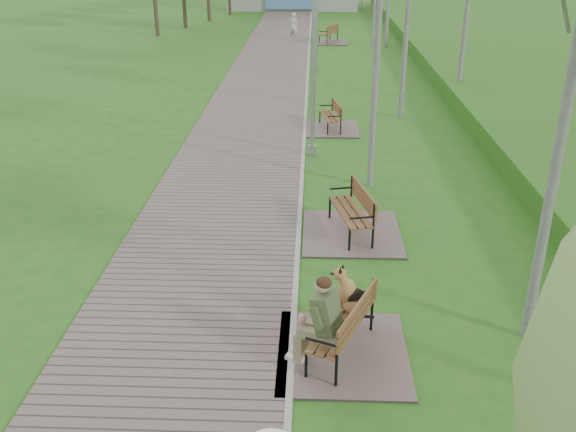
% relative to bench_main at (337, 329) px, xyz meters
% --- Properties ---
extents(walkway, '(3.50, 67.00, 0.04)m').
position_rel_bench_main_xyz_m(walkway, '(-2.41, 16.31, -0.45)').
color(walkway, '#6E5E59').
rests_on(walkway, ground).
extents(kerb, '(0.10, 67.00, 0.05)m').
position_rel_bench_main_xyz_m(kerb, '(-0.66, 16.31, -0.44)').
color(kerb, '#999993').
rests_on(kerb, ground).
extents(bench_main, '(1.91, 2.12, 1.66)m').
position_rel_bench_main_xyz_m(bench_main, '(0.00, 0.00, 0.00)').
color(bench_main, '#6E5E59').
rests_on(bench_main, ground).
extents(bench_second, '(2.00, 2.22, 1.23)m').
position_rel_bench_main_xyz_m(bench_second, '(0.39, 4.15, -0.24)').
color(bench_second, '#6E5E59').
rests_on(bench_second, ground).
extents(bench_third, '(1.70, 1.89, 1.04)m').
position_rel_bench_main_xyz_m(bench_third, '(0.13, 11.70, -0.28)').
color(bench_third, '#6E5E59').
rests_on(bench_third, ground).
extents(bench_far, '(1.94, 2.16, 1.19)m').
position_rel_bench_main_xyz_m(bench_far, '(0.38, 28.74, -0.25)').
color(bench_far, '#6E5E59').
rests_on(bench_far, ground).
extents(lamp_post_second, '(0.20, 0.20, 5.22)m').
position_rel_bench_main_xyz_m(lamp_post_second, '(-0.41, 9.12, 1.97)').
color(lamp_post_second, '#979A9F').
rests_on(lamp_post_second, ground).
extents(lamp_post_third, '(0.19, 0.19, 4.81)m').
position_rel_bench_main_xyz_m(lamp_post_third, '(-0.31, 20.80, 1.78)').
color(lamp_post_third, '#979A9F').
rests_on(lamp_post_third, ground).
extents(pedestrian_near, '(0.64, 0.54, 1.50)m').
position_rel_bench_main_xyz_m(pedestrian_near, '(-1.59, 29.68, 0.28)').
color(pedestrian_near, silver).
rests_on(pedestrian_near, ground).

